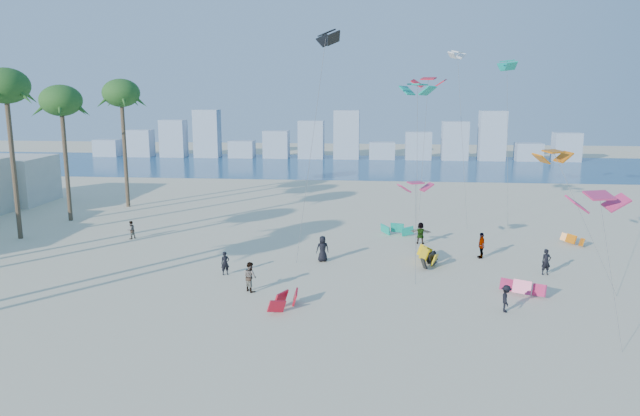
{
  "coord_description": "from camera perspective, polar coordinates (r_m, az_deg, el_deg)",
  "views": [
    {
      "loc": [
        6.74,
        -23.53,
        12.54
      ],
      "look_at": [
        3.0,
        16.0,
        4.5
      ],
      "focal_mm": 33.96,
      "sensor_mm": 36.0,
      "label": 1
    }
  ],
  "objects": [
    {
      "name": "ocean",
      "position": [
        96.58,
        1.36,
        3.99
      ],
      "size": [
        220.0,
        220.0,
        0.0
      ],
      "primitive_type": "plane",
      "color": "navy",
      "rests_on": "ground"
    },
    {
      "name": "ground",
      "position": [
        27.5,
        -9.78,
        -15.86
      ],
      "size": [
        220.0,
        220.0,
        0.0
      ],
      "primitive_type": "plane",
      "color": "beige",
      "rests_on": "ground"
    },
    {
      "name": "distant_skyline",
      "position": [
        106.25,
        1.11,
        6.34
      ],
      "size": [
        85.0,
        3.0,
        8.4
      ],
      "color": "#9EADBF",
      "rests_on": "ground"
    },
    {
      "name": "kitesurfer_mid",
      "position": [
        37.95,
        -6.6,
        -6.44
      ],
      "size": [
        1.14,
        1.14,
        1.87
      ],
      "primitive_type": "imported",
      "rotation": [
        0.0,
        0.0,
        2.37
      ],
      "color": "gray",
      "rests_on": "ground"
    },
    {
      "name": "grounded_kites",
      "position": [
        43.77,
        10.55,
        -4.79
      ],
      "size": [
        22.98,
        20.55,
        1.0
      ],
      "color": "red",
      "rests_on": "ground"
    },
    {
      "name": "kitesurfers_far",
      "position": [
        44.63,
        7.22,
        -3.79
      ],
      "size": [
        32.58,
        15.71,
        1.92
      ],
      "color": "black",
      "rests_on": "ground"
    },
    {
      "name": "flying_kites",
      "position": [
        47.39,
        14.61,
        9.82
      ],
      "size": [
        29.08,
        32.73,
        16.89
      ],
      "color": "#CB2D61",
      "rests_on": "ground"
    },
    {
      "name": "kitesurfer_near",
      "position": [
        41.41,
        -8.92,
        -5.17
      ],
      "size": [
        0.69,
        0.61,
        1.59
      ],
      "primitive_type": "imported",
      "rotation": [
        0.0,
        0.0,
        0.48
      ],
      "color": "black",
      "rests_on": "ground"
    }
  ]
}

